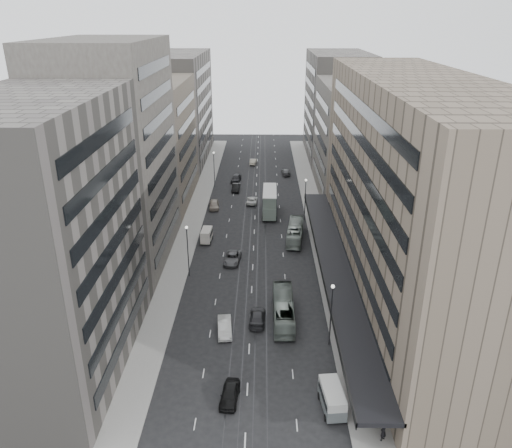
# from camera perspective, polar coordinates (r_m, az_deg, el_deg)

# --- Properties ---
(ground) EXTENTS (220.00, 220.00, 0.00)m
(ground) POSITION_cam_1_polar(r_m,az_deg,el_deg) (66.62, -0.65, -10.98)
(ground) COLOR black
(ground) RESTS_ON ground
(sidewalk_right) EXTENTS (4.00, 125.00, 0.15)m
(sidewalk_right) POSITION_cam_1_polar(r_m,az_deg,el_deg) (100.48, 6.75, 1.07)
(sidewalk_right) COLOR gray
(sidewalk_right) RESTS_ON ground
(sidewalk_left) EXTENTS (4.00, 125.00, 0.15)m
(sidewalk_left) POSITION_cam_1_polar(r_m,az_deg,el_deg) (100.85, -6.94, 1.14)
(sidewalk_left) COLOR gray
(sidewalk_left) RESTS_ON ground
(department_store) EXTENTS (19.20, 60.00, 30.00)m
(department_store) POSITION_cam_1_polar(r_m,az_deg,el_deg) (69.98, 17.35, 3.34)
(department_store) COLOR #756656
(department_store) RESTS_ON ground
(building_right_mid) EXTENTS (15.00, 28.00, 24.00)m
(building_right_mid) POSITION_cam_1_polar(r_m,az_deg,el_deg) (112.01, 11.23, 9.48)
(building_right_mid) COLOR #49453F
(building_right_mid) RESTS_ON ground
(building_right_far) EXTENTS (15.00, 32.00, 28.00)m
(building_right_far) POSITION_cam_1_polar(r_m,az_deg,el_deg) (140.67, 9.22, 13.12)
(building_right_far) COLOR slate
(building_right_far) RESTS_ON ground
(building_left_a) EXTENTS (15.00, 28.00, 30.00)m
(building_left_a) POSITION_cam_1_polar(r_m,az_deg,el_deg) (57.08, -23.07, -1.86)
(building_left_a) COLOR slate
(building_left_a) RESTS_ON ground
(building_left_b) EXTENTS (15.00, 26.00, 34.00)m
(building_left_b) POSITION_cam_1_polar(r_m,az_deg,el_deg) (80.37, -16.00, 7.49)
(building_left_b) COLOR #49453F
(building_left_b) RESTS_ON ground
(building_left_c) EXTENTS (15.00, 28.00, 25.00)m
(building_left_c) POSITION_cam_1_polar(r_m,az_deg,el_deg) (106.78, -11.80, 9.06)
(building_left_c) COLOR #675E50
(building_left_c) RESTS_ON ground
(building_left_d) EXTENTS (15.00, 38.00, 28.00)m
(building_left_d) POSITION_cam_1_polar(r_m,az_deg,el_deg) (138.23, -9.01, 12.96)
(building_left_d) COLOR slate
(building_left_d) RESTS_ON ground
(lamp_right_near) EXTENTS (0.44, 0.44, 8.32)m
(lamp_right_near) POSITION_cam_1_polar(r_m,az_deg,el_deg) (60.13, 8.62, -9.46)
(lamp_right_near) COLOR #262628
(lamp_right_near) RESTS_ON ground
(lamp_right_far) EXTENTS (0.44, 0.44, 8.32)m
(lamp_right_far) POSITION_cam_1_polar(r_m,az_deg,el_deg) (96.13, 5.66, 3.37)
(lamp_right_far) COLOR #262628
(lamp_right_far) RESTS_ON ground
(lamp_left_near) EXTENTS (0.44, 0.44, 8.32)m
(lamp_left_near) POSITION_cam_1_polar(r_m,az_deg,el_deg) (75.34, -7.84, -2.42)
(lamp_left_near) COLOR #262628
(lamp_left_near) RESTS_ON ground
(lamp_left_far) EXTENTS (0.44, 0.44, 8.32)m
(lamp_left_far) POSITION_cam_1_polar(r_m,az_deg,el_deg) (115.39, -4.82, 6.73)
(lamp_left_far) COLOR #262628
(lamp_left_far) RESTS_ON ground
(bus_near) EXTENTS (2.61, 11.02, 3.07)m
(bus_near) POSITION_cam_1_polar(r_m,az_deg,el_deg) (66.21, 3.15, -9.67)
(bus_near) COLOR slate
(bus_near) RESTS_ON ground
(bus_far) EXTENTS (3.69, 10.83, 2.96)m
(bus_far) POSITION_cam_1_polar(r_m,az_deg,el_deg) (88.58, 4.49, -0.93)
(bus_far) COLOR #96A198
(bus_far) RESTS_ON ground
(double_decker) EXTENTS (3.05, 9.46, 5.15)m
(double_decker) POSITION_cam_1_polar(r_m,az_deg,el_deg) (99.12, 1.57, 2.59)
(double_decker) COLOR slate
(double_decker) RESTS_ON ground
(vw_microbus) EXTENTS (2.55, 4.88, 2.54)m
(vw_microbus) POSITION_cam_1_polar(r_m,az_deg,el_deg) (53.78, 8.71, -19.03)
(vw_microbus) COLOR #53585A
(vw_microbus) RESTS_ON ground
(panel_van) EXTENTS (2.00, 3.79, 2.34)m
(panel_van) POSITION_cam_1_polar(r_m,az_deg,el_deg) (88.06, -5.67, -1.26)
(panel_van) COLOR beige
(panel_van) RESTS_ON ground
(sedan_0) EXTENTS (2.27, 4.66, 1.53)m
(sedan_0) POSITION_cam_1_polar(r_m,az_deg,el_deg) (54.66, -3.01, -18.84)
(sedan_0) COLOR black
(sedan_0) RESTS_ON ground
(sedan_1) EXTENTS (2.15, 4.97, 1.59)m
(sedan_1) POSITION_cam_1_polar(r_m,az_deg,el_deg) (64.14, -3.61, -11.66)
(sedan_1) COLOR #BCBCB7
(sedan_1) RESTS_ON ground
(sedan_2) EXTENTS (2.88, 5.42, 1.45)m
(sedan_2) POSITION_cam_1_polar(r_m,az_deg,el_deg) (80.82, -2.73, -3.92)
(sedan_2) COLOR #4D4C4F
(sedan_2) RESTS_ON ground
(sedan_3) EXTENTS (2.27, 5.19, 1.48)m
(sedan_3) POSITION_cam_1_polar(r_m,az_deg,el_deg) (65.96, 0.16, -10.59)
(sedan_3) COLOR #262528
(sedan_3) RESTS_ON ground
(sedan_4) EXTENTS (2.34, 4.97, 1.64)m
(sedan_4) POSITION_cam_1_polar(r_m,az_deg,el_deg) (103.34, -4.80, 2.22)
(sedan_4) COLOR #9F9284
(sedan_4) RESTS_ON ground
(sedan_5) EXTENTS (1.82, 4.80, 1.57)m
(sedan_5) POSITION_cam_1_polar(r_m,az_deg,el_deg) (113.53, -2.30, 4.18)
(sedan_5) COLOR black
(sedan_5) RESTS_ON ground
(sedan_6) EXTENTS (2.39, 4.87, 1.33)m
(sedan_6) POSITION_cam_1_polar(r_m,az_deg,el_deg) (105.87, -0.47, 2.73)
(sedan_6) COLOR silver
(sedan_6) RESTS_ON ground
(sedan_7) EXTENTS (2.22, 4.97, 1.41)m
(sedan_7) POSITION_cam_1_polar(r_m,az_deg,el_deg) (125.56, 3.41, 5.97)
(sedan_7) COLOR #575759
(sedan_7) RESTS_ON ground
(sedan_8) EXTENTS (2.63, 5.18, 1.69)m
(sedan_8) POSITION_cam_1_polar(r_m,az_deg,el_deg) (120.08, -2.29, 5.26)
(sedan_8) COLOR #262629
(sedan_8) RESTS_ON ground
(sedan_9) EXTENTS (2.01, 4.67, 1.49)m
(sedan_9) POSITION_cam_1_polar(r_m,az_deg,el_deg) (134.39, -0.32, 7.16)
(sedan_9) COLOR #AAA28C
(sedan_9) RESTS_ON ground
(pedestrian) EXTENTS (0.87, 0.85, 2.01)m
(pedestrian) POSITION_cam_1_polar(r_m,az_deg,el_deg) (51.77, 14.35, -22.01)
(pedestrian) COLOR black
(pedestrian) RESTS_ON sidewalk_right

